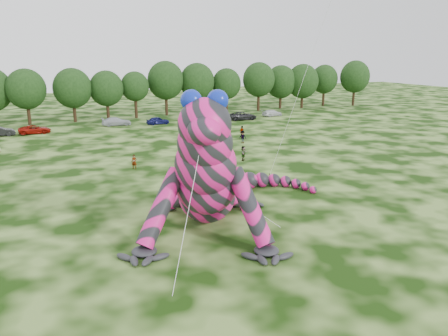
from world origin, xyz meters
name	(u,v)px	position (x,y,z in m)	size (l,w,h in m)	color
ground	(298,224)	(0.00, 0.00, 0.00)	(240.00, 240.00, 0.00)	#16330A
inflatable_gecko	(207,153)	(-5.58, 3.89, 5.00)	(16.85, 20.01, 10.00)	#E41981
flying_kite	(331,1)	(7.92, 8.36, 16.43)	(4.68, 4.45, 18.83)	red
tree_6	(27,97)	(-17.56, 56.68, 4.75)	(6.52, 5.86, 9.49)	black
tree_7	(73,95)	(-10.08, 56.80, 4.74)	(6.68, 6.01, 9.48)	black
tree_8	(107,95)	(-4.22, 56.99, 4.47)	(6.14, 5.53, 8.94)	black
tree_9	(135,95)	(1.06, 57.35, 4.34)	(5.27, 4.74, 8.68)	black
tree_10	(166,88)	(7.40, 58.58, 5.25)	(7.09, 6.38, 10.50)	black
tree_11	(197,89)	(13.79, 58.20, 5.03)	(7.01, 6.31, 10.07)	black
tree_12	(227,90)	(20.01, 57.74, 4.49)	(5.99, 5.39, 8.97)	black
tree_13	(259,87)	(27.13, 57.13, 5.06)	(6.83, 6.15, 10.13)	black
tree_14	(281,87)	(33.46, 58.72, 4.70)	(6.82, 6.14, 9.40)	black
tree_15	(302,86)	(38.47, 57.77, 4.82)	(7.17, 6.45, 9.63)	black
tree_16	(324,85)	(45.45, 59.37, 4.69)	(6.26, 5.63, 9.37)	black
tree_17	(354,83)	(51.95, 56.66, 5.15)	(6.98, 6.28, 10.30)	black
car_2	(35,129)	(-16.93, 47.09, 0.65)	(2.16, 4.68, 1.30)	#951108
car_3	(116,121)	(-4.06, 49.77, 0.70)	(1.97, 4.86, 1.41)	#B1B5BC
car_4	(158,121)	(2.70, 48.13, 0.66)	(1.56, 3.87, 1.32)	#12154F
car_5	(212,117)	(12.61, 47.73, 0.72)	(1.53, 4.38, 1.44)	beige
car_6	(242,116)	(18.43, 46.96, 0.74)	(2.45, 5.31, 1.48)	#242426
car_7	(272,113)	(25.82, 48.91, 0.62)	(1.74, 4.28, 1.24)	silver
spectator_2	(243,137)	(9.05, 27.77, 0.86)	(1.11, 0.64, 1.72)	gray
spectator_0	(134,162)	(-7.56, 20.13, 0.79)	(0.58, 0.38, 1.58)	gray
spectator_3	(242,132)	(10.58, 31.14, 0.89)	(1.04, 0.43, 1.78)	gray
spectator_5	(243,153)	(4.77, 18.83, 0.85)	(1.58, 0.50, 1.70)	gray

